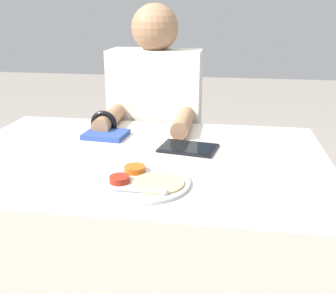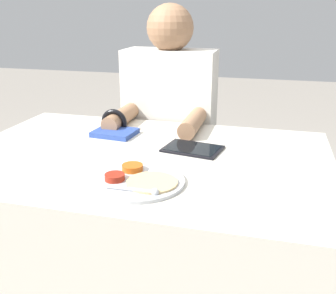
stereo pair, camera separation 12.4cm
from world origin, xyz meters
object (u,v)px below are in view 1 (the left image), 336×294
at_px(tablet_device, 188,148).
at_px(thali_tray, 143,181).
at_px(person_diner, 156,144).
at_px(red_notebook, 106,135).

bearing_deg(tablet_device, thali_tray, -107.20).
bearing_deg(thali_tray, tablet_device, 72.80).
bearing_deg(tablet_device, person_diner, 114.36).
bearing_deg(thali_tray, red_notebook, 120.17).
height_order(red_notebook, tablet_device, red_notebook).
xyz_separation_m(thali_tray, red_notebook, (-0.24, 0.40, 0.00)).
bearing_deg(person_diner, tablet_device, -65.64).
xyz_separation_m(red_notebook, tablet_device, (0.33, -0.09, -0.00)).
height_order(thali_tray, red_notebook, thali_tray).
distance_m(thali_tray, tablet_device, 0.33).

